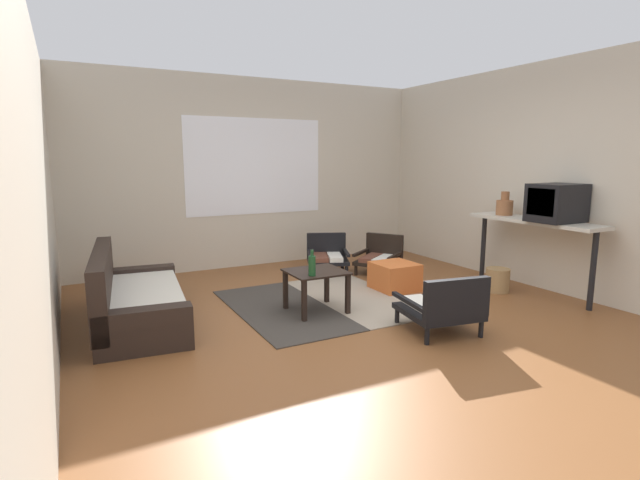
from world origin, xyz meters
TOP-DOWN VIEW (x-y plane):
  - ground_plane at (0.00, 0.00)m, footprint 7.80×7.80m
  - far_wall_with_window at (0.00, 3.06)m, footprint 5.60×0.13m
  - side_wall_right at (2.66, 0.30)m, footprint 0.12×6.60m
  - side_wall_left at (-2.66, 0.30)m, footprint 0.12×6.60m
  - area_rug at (-0.07, 0.85)m, footprint 1.87×1.95m
  - couch at (-1.96, 1.11)m, footprint 0.96×1.84m
  - coffee_table at (-0.25, 0.61)m, footprint 0.57×0.53m
  - armchair_by_window at (0.70, 2.11)m, footprint 0.72×0.71m
  - armchair_striped_foreground at (0.48, -0.47)m, footprint 0.73×0.74m
  - armchair_corner at (1.32, 1.71)m, footprint 0.75×0.75m
  - ottoman_orange at (0.97, 0.91)m, footprint 0.48×0.48m
  - console_shelf at (2.30, 0.05)m, footprint 0.42×1.60m
  - crt_television at (2.30, -0.21)m, footprint 0.54×0.43m
  - clay_vase at (2.30, 0.49)m, footprint 0.20×0.20m
  - glass_bottle at (-0.38, 0.45)m, footprint 0.07×0.07m
  - wicker_basket at (2.01, 0.27)m, footprint 0.28×0.28m

SIDE VIEW (x-z plane):
  - ground_plane at x=0.00m, z-range 0.00..0.00m
  - area_rug at x=-0.07m, z-range 0.00..0.01m
  - wicker_basket at x=2.01m, z-range 0.00..0.28m
  - ottoman_orange at x=0.97m, z-range 0.00..0.33m
  - couch at x=-1.96m, z-range -0.14..0.59m
  - armchair_corner at x=1.32m, z-range -0.02..0.50m
  - armchair_by_window at x=0.70m, z-range -0.01..0.51m
  - armchair_striped_foreground at x=0.48m, z-range -0.02..0.54m
  - coffee_table at x=-0.25m, z-range 0.13..0.56m
  - glass_bottle at x=-0.38m, z-range 0.41..0.67m
  - console_shelf at x=2.30m, z-range 0.34..1.22m
  - clay_vase at x=2.30m, z-range 0.84..1.13m
  - crt_television at x=2.30m, z-range 0.88..1.30m
  - side_wall_right at x=2.66m, z-range 0.00..2.70m
  - side_wall_left at x=-2.66m, z-range 0.00..2.70m
  - far_wall_with_window at x=0.00m, z-range 0.00..2.70m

